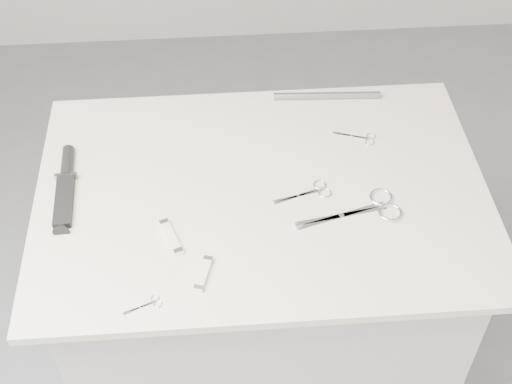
{
  "coord_description": "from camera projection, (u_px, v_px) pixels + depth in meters",
  "views": [
    {
      "loc": [
        -0.1,
        -1.1,
        2.05
      ],
      "look_at": [
        -0.01,
        -0.01,
        0.92
      ],
      "focal_mm": 50.0,
      "sensor_mm": 36.0,
      "label": 1
    }
  ],
  "objects": [
    {
      "name": "display_board",
      "position": [
        262.0,
        193.0,
        1.58
      ],
      "size": [
        1.0,
        0.7,
        0.02
      ],
      "primitive_type": "cube",
      "color": "beige",
      "rests_on": "plinth"
    },
    {
      "name": "large_shears",
      "position": [
        370.0,
        209.0,
        1.53
      ],
      "size": [
        0.23,
        0.11,
        0.01
      ],
      "rotation": [
        0.0,
        0.0,
        0.23
      ],
      "color": "silver",
      "rests_on": "display_board"
    },
    {
      "name": "embroidery_scissors_a",
      "position": [
        312.0,
        192.0,
        1.57
      ],
      "size": [
        0.13,
        0.07,
        0.0
      ],
      "rotation": [
        0.0,
        0.0,
        0.29
      ],
      "color": "silver",
      "rests_on": "display_board"
    },
    {
      "name": "pocket_knife_b",
      "position": [
        203.0,
        274.0,
        1.41
      ],
      "size": [
        0.04,
        0.09,
        0.01
      ],
      "rotation": [
        0.0,
        0.0,
        1.28
      ],
      "color": "silver",
      "rests_on": "display_board"
    },
    {
      "name": "metal_rail",
      "position": [
        327.0,
        96.0,
        1.79
      ],
      "size": [
        0.27,
        0.03,
        0.02
      ],
      "primitive_type": "cylinder",
      "rotation": [
        0.0,
        1.57,
        -0.05
      ],
      "color": "gray",
      "rests_on": "display_board"
    },
    {
      "name": "plinth",
      "position": [
        261.0,
        312.0,
        1.91
      ],
      "size": [
        0.9,
        0.6,
        0.9
      ],
      "primitive_type": "cube",
      "color": "#B4B4B1",
      "rests_on": "ground"
    },
    {
      "name": "pocket_knife_a",
      "position": [
        171.0,
        237.0,
        1.47
      ],
      "size": [
        0.05,
        0.1,
        0.01
      ],
      "rotation": [
        0.0,
        0.0,
        1.92
      ],
      "color": "silver",
      "rests_on": "display_board"
    },
    {
      "name": "embroidery_scissors_b",
      "position": [
        361.0,
        138.0,
        1.69
      ],
      "size": [
        0.1,
        0.06,
        0.0
      ],
      "rotation": [
        0.0,
        0.0,
        -0.33
      ],
      "color": "silver",
      "rests_on": "display_board"
    },
    {
      "name": "sheathed_knife",
      "position": [
        66.0,
        183.0,
        1.58
      ],
      "size": [
        0.06,
        0.24,
        0.03
      ],
      "rotation": [
        0.0,
        0.0,
        1.62
      ],
      "color": "black",
      "rests_on": "display_board"
    },
    {
      "name": "tiny_scissors",
      "position": [
        148.0,
        305.0,
        1.36
      ],
      "size": [
        0.07,
        0.05,
        0.0
      ],
      "rotation": [
        0.0,
        0.0,
        0.39
      ],
      "color": "silver",
      "rests_on": "display_board"
    }
  ]
}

